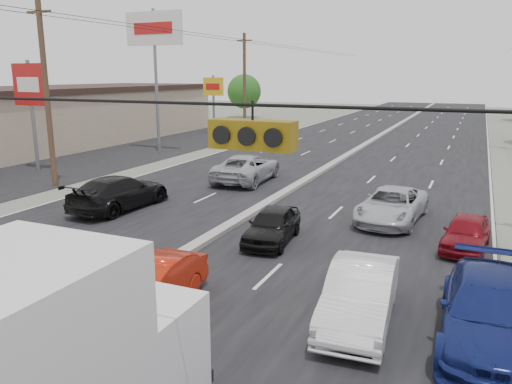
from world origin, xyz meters
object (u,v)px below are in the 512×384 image
at_px(tree_left_far, 244,91).
at_px(queue_car_b, 360,295).
at_px(pole_sign_far, 213,91).
at_px(utility_pole_left_c, 245,85).
at_px(queue_car_a, 272,225).
at_px(pole_sign_mid, 30,91).
at_px(pole_sign_billboard, 154,38).
at_px(oncoming_far, 247,168).
at_px(oncoming_near, 120,193).
at_px(queue_car_d, 490,313).
at_px(queue_car_e, 466,233).
at_px(utility_pole_left_b, 47,94).
at_px(queue_car_c, 392,206).
at_px(red_sedan, 148,287).

xyz_separation_m(tree_left_far, queue_car_b, (28.62, -53.74, -2.97)).
relative_size(pole_sign_far, queue_car_b, 1.33).
height_order(utility_pole_left_c, queue_car_a, utility_pole_left_c).
relative_size(pole_sign_mid, tree_left_far, 1.14).
relative_size(pole_sign_mid, pole_sign_billboard, 0.64).
relative_size(queue_car_a, oncoming_far, 0.67).
distance_m(utility_pole_left_c, pole_sign_billboard, 12.73).
relative_size(pole_sign_billboard, oncoming_near, 2.04).
distance_m(oncoming_near, oncoming_far, 8.44).
bearing_deg(queue_car_a, oncoming_near, 164.44).
bearing_deg(queue_car_d, queue_car_a, 146.89).
bearing_deg(queue_car_d, utility_pole_left_c, 122.70).
bearing_deg(queue_car_e, queue_car_a, -157.26).
distance_m(utility_pole_left_b, pole_sign_mid, 5.41).
xyz_separation_m(queue_car_b, queue_car_c, (-0.72, 9.39, -0.04)).
height_order(queue_car_c, oncoming_near, oncoming_near).
relative_size(queue_car_d, queue_car_e, 1.48).
height_order(pole_sign_billboard, queue_car_c, pole_sign_billboard).
height_order(utility_pole_left_b, oncoming_near, utility_pole_left_b).
bearing_deg(pole_sign_billboard, queue_car_e, -32.34).
height_order(utility_pole_left_c, oncoming_near, utility_pole_left_c).
bearing_deg(queue_car_b, pole_sign_mid, 149.31).
xyz_separation_m(utility_pole_left_b, queue_car_c, (18.40, 0.65, -4.41)).
bearing_deg(queue_car_d, queue_car_e, 95.17).
bearing_deg(pole_sign_billboard, oncoming_far, -33.38).
height_order(utility_pole_left_c, queue_car_d, utility_pole_left_c).
distance_m(utility_pole_left_b, red_sedan, 17.93).
distance_m(queue_car_b, oncoming_far, 17.33).
xyz_separation_m(queue_car_c, queue_car_e, (3.01, -2.47, -0.08)).
relative_size(pole_sign_far, queue_car_a, 1.58).
bearing_deg(queue_car_b, utility_pole_left_b, 151.17).
xyz_separation_m(pole_sign_billboard, queue_car_a, (16.76, -16.88, -8.22)).
height_order(queue_car_b, queue_car_e, queue_car_b).
xyz_separation_m(utility_pole_left_c, oncoming_far, (9.32, -19.46, -4.32)).
height_order(pole_sign_billboard, queue_car_b, pole_sign_billboard).
bearing_deg(tree_left_far, queue_car_e, -56.57).
relative_size(utility_pole_left_b, utility_pole_left_c, 1.00).
relative_size(red_sedan, queue_car_c, 0.84).
relative_size(utility_pole_left_b, oncoming_near, 1.85).
bearing_deg(queue_car_e, pole_sign_mid, 174.97).
relative_size(tree_left_far, queue_car_d, 1.14).
distance_m(pole_sign_far, oncoming_near, 29.41).
height_order(pole_sign_billboard, oncoming_near, pole_sign_billboard).
bearing_deg(pole_sign_far, queue_car_d, -52.65).
relative_size(utility_pole_left_c, pole_sign_far, 1.67).
xyz_separation_m(utility_pole_left_c, queue_car_b, (19.12, -33.74, -4.37)).
height_order(pole_sign_mid, queue_car_d, pole_sign_mid).
distance_m(pole_sign_far, queue_car_d, 42.36).
bearing_deg(queue_car_a, queue_car_b, -53.58).
distance_m(queue_car_b, oncoming_near, 14.11).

